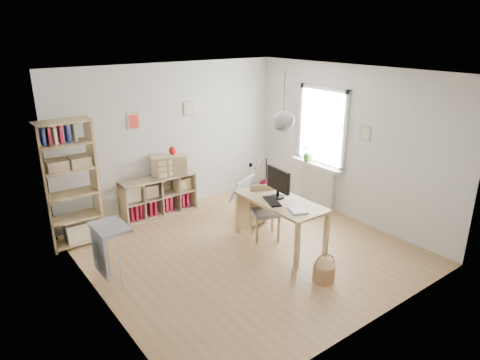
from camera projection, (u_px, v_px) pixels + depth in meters
ground at (246, 250)px, 6.67m from camera, size 4.50×4.50×0.00m
room_shell at (283, 120)px, 6.19m from camera, size 4.50×4.50×4.50m
window_unit at (323, 127)px, 7.85m from camera, size 0.07×1.16×1.46m
radiator at (318, 186)px, 8.22m from camera, size 0.10×0.80×0.80m
windowsill at (317, 165)px, 8.05m from camera, size 0.22×1.20×0.06m
desk at (280, 206)px, 6.64m from camera, size 0.70×1.50×0.75m
cube_shelf at (157, 199)px, 7.87m from camera, size 1.40×0.38×0.72m
tall_bookshelf at (69, 179)px, 6.51m from camera, size 0.80×0.38×2.00m
side_table at (106, 240)px, 5.55m from camera, size 0.40×0.55×0.85m
chair at (264, 209)px, 6.96m from camera, size 0.55×0.55×0.85m
wicker_basket at (324, 272)px, 5.81m from camera, size 0.30×0.30×0.42m
storage_chest at (258, 204)px, 7.84m from camera, size 0.88×0.92×0.68m
monitor at (278, 181)px, 6.63m from camera, size 0.22×0.54×0.47m
keyboard at (272, 201)px, 6.54m from camera, size 0.31×0.46×0.02m
task_lamp at (258, 169)px, 6.98m from camera, size 0.47×0.17×0.50m
yarn_ball at (264, 184)px, 7.06m from camera, size 0.16×0.16×0.16m
paper_tray at (298, 210)px, 6.21m from camera, size 0.31×0.34×0.03m
drawer_chest at (169, 165)px, 7.77m from camera, size 0.70×0.51×0.37m
red_vase at (173, 151)px, 7.74m from camera, size 0.13×0.13×0.16m
potted_plant at (309, 152)px, 8.13m from camera, size 0.32×0.28×0.35m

